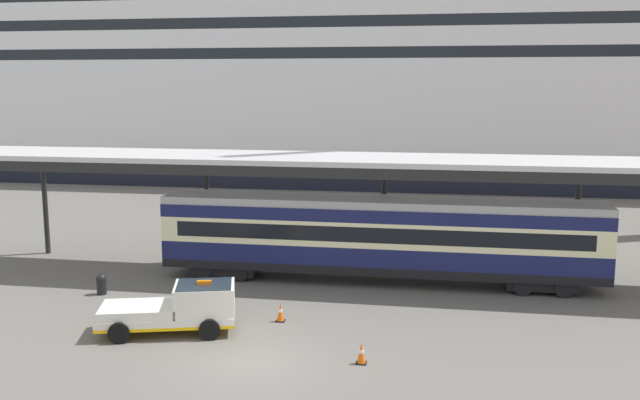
% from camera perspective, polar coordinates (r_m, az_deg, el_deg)
% --- Properties ---
extents(ground_plane, '(400.00, 400.00, 0.00)m').
position_cam_1_polar(ground_plane, '(25.08, -5.34, -12.98)').
color(ground_plane, '#605C56').
extents(cruise_ship, '(141.76, 25.14, 39.98)m').
position_cam_1_polar(cruise_ship, '(74.78, 1.13, 12.17)').
color(cruise_ship, black).
rests_on(cruise_ship, ground).
extents(platform_canopy, '(47.56, 5.02, 6.03)m').
position_cam_1_polar(platform_canopy, '(33.84, 4.95, 3.02)').
color(platform_canopy, beige).
rests_on(platform_canopy, ground).
extents(train_carriage, '(21.00, 2.81, 4.11)m').
position_cam_1_polar(train_carriage, '(34.00, 4.80, -2.88)').
color(train_carriage, black).
rests_on(train_carriage, ground).
extents(service_truck, '(5.56, 3.38, 2.02)m').
position_cam_1_polar(service_truck, '(28.07, -11.22, -8.50)').
color(service_truck, silver).
rests_on(service_truck, ground).
extents(traffic_cone_near, '(0.36, 0.36, 0.79)m').
position_cam_1_polar(traffic_cone_near, '(28.91, -3.22, -9.04)').
color(traffic_cone_near, black).
rests_on(traffic_cone_near, ground).
extents(traffic_cone_mid, '(0.36, 0.36, 0.75)m').
position_cam_1_polar(traffic_cone_mid, '(24.83, 3.37, -12.27)').
color(traffic_cone_mid, black).
rests_on(traffic_cone_mid, ground).
extents(quay_bollard, '(0.48, 0.48, 0.96)m').
position_cam_1_polar(quay_bollard, '(33.87, -17.27, -6.45)').
color(quay_bollard, black).
rests_on(quay_bollard, ground).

